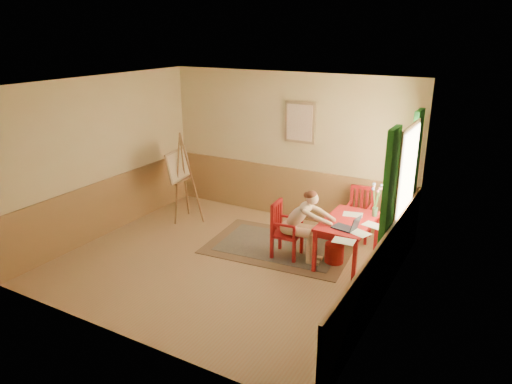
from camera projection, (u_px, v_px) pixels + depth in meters
The scene contains 14 objects.
room at pixel (224, 178), 7.10m from camera, with size 5.04×4.54×2.84m.
wainscot at pixel (250, 216), 8.05m from camera, with size 5.00×4.50×1.00m.
window at pixel (403, 186), 6.91m from camera, with size 0.12×2.01×2.20m.
wall_portrait at pixel (300, 123), 8.64m from camera, with size 0.60×0.05×0.76m.
rug at pixel (279, 246), 8.05m from camera, with size 2.53×1.81×0.02m.
table at pixel (348, 226), 7.32m from camera, with size 0.73×1.21×0.72m.
chair_left at pixel (284, 230), 7.58m from camera, with size 0.46×0.44×0.93m.
chair_back at pixel (359, 213), 8.26m from camera, with size 0.45×0.46×0.93m.
figure at pixel (302, 222), 7.39m from camera, with size 0.90×0.41×1.19m.
laptop at pixel (348, 226), 6.95m from camera, with size 0.42×0.30×0.23m.
papers at pixel (357, 228), 7.01m from camera, with size 0.76×1.29×0.00m.
vase at pixel (376, 201), 7.39m from camera, with size 0.19×0.27×0.53m.
wastebasket at pixel (334, 253), 7.46m from camera, with size 0.30×0.30×0.33m, color maroon.
easel at pixel (180, 169), 8.90m from camera, with size 0.63×0.77×1.73m.
Camera 1 is at (3.73, -5.68, 3.53)m, focal length 33.05 mm.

